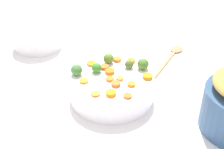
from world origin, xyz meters
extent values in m
cube|color=white|center=(0.00, 0.00, 0.01)|extent=(2.40, 2.40, 0.02)
cylinder|color=white|center=(0.00, -0.04, 0.06)|extent=(0.30, 0.30, 0.09)
cylinder|color=orange|center=(-0.11, -0.07, 0.11)|extent=(0.04, 0.04, 0.01)
cylinder|color=orange|center=(-0.02, -0.05, 0.11)|extent=(0.04, 0.04, 0.01)
cylinder|color=orange|center=(0.03, 0.02, 0.11)|extent=(0.03, 0.03, 0.01)
cylinder|color=orange|center=(-0.08, 0.01, 0.11)|extent=(0.03, 0.03, 0.01)
cylinder|color=orange|center=(-0.03, -0.08, 0.11)|extent=(0.04, 0.04, 0.01)
cylinder|color=orange|center=(-0.08, -0.10, 0.11)|extent=(0.05, 0.05, 0.01)
cylinder|color=orange|center=(0.09, 0.02, 0.11)|extent=(0.04, 0.04, 0.01)
cylinder|color=orange|center=(0.02, -0.02, 0.11)|extent=(0.05, 0.05, 0.01)
cylinder|color=orange|center=(-0.05, -0.15, 0.11)|extent=(0.04, 0.04, 0.01)
cylinder|color=orange|center=(0.01, -0.12, 0.11)|extent=(0.03, 0.03, 0.01)
cylinder|color=orange|center=(0.01, -0.07, 0.11)|extent=(0.03, 0.03, 0.01)
cylinder|color=orange|center=(0.01, 0.07, 0.11)|extent=(0.05, 0.05, 0.01)
cylinder|color=orange|center=(0.08, -0.13, 0.11)|extent=(0.05, 0.05, 0.01)
cylinder|color=orange|center=(0.12, -0.03, 0.11)|extent=(0.04, 0.04, 0.01)
sphere|color=#4E6C2B|center=(0.08, -0.05, 0.12)|extent=(0.03, 0.03, 0.03)
sphere|color=#507F2E|center=(0.11, -0.09, 0.13)|extent=(0.04, 0.04, 0.04)
sphere|color=#5A812C|center=(0.06, 0.03, 0.13)|extent=(0.04, 0.04, 0.04)
sphere|color=#42862B|center=(-0.01, 0.02, 0.12)|extent=(0.04, 0.04, 0.04)
sphere|color=#48803C|center=(-0.07, 0.06, 0.13)|extent=(0.04, 0.04, 0.04)
cube|color=tan|center=(0.30, -0.06, 0.02)|extent=(0.27, 0.07, 0.01)
ellipsoid|color=tan|center=(0.45, -0.03, 0.03)|extent=(0.08, 0.07, 0.01)
cylinder|color=white|center=(0.06, 0.47, 0.08)|extent=(0.22, 0.22, 0.11)
camera|label=1|loc=(-0.66, -0.64, 0.72)|focal=50.45mm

